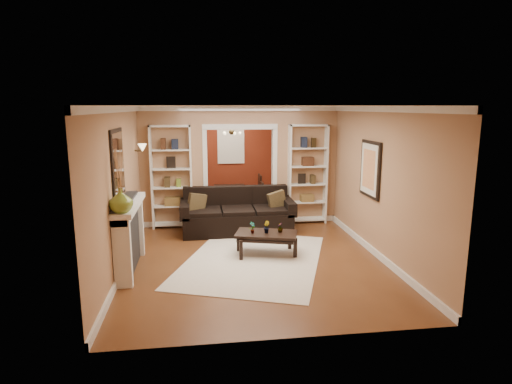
{
  "coord_description": "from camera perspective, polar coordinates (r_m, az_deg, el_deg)",
  "views": [
    {
      "loc": [
        -0.95,
        -8.52,
        2.68
      ],
      "look_at": [
        0.1,
        -0.8,
        1.13
      ],
      "focal_mm": 30.0,
      "sensor_mm": 36.0,
      "label": 1
    }
  ],
  "objects": [
    {
      "name": "pillow_right",
      "position": [
        9.33,
        2.79,
        -1.32
      ],
      "size": [
        0.4,
        0.22,
        0.38
      ],
      "primitive_type": "cube",
      "rotation": [
        0.0,
        0.0,
        0.3
      ],
      "color": "brown",
      "rests_on": "sofa"
    },
    {
      "name": "coffee_table",
      "position": [
        7.95,
        1.37,
        -6.89
      ],
      "size": [
        1.23,
        0.88,
        0.42
      ],
      "primitive_type": "cube",
      "rotation": [
        0.0,
        0.0,
        -0.28
      ],
      "color": "black",
      "rests_on": "floor"
    },
    {
      "name": "chandelier",
      "position": [
        11.28,
        -2.91,
        7.87
      ],
      "size": [
        0.5,
        0.5,
        0.3
      ],
      "primitive_type": "cube",
      "color": "#362C18",
      "rests_on": "ceiling"
    },
    {
      "name": "wall_left",
      "position": [
        8.72,
        -16.22,
        2.01
      ],
      "size": [
        0.0,
        8.0,
        8.0
      ],
      "primitive_type": "plane",
      "rotation": [
        1.57,
        0.0,
        1.57
      ],
      "color": "tan",
      "rests_on": "ground"
    },
    {
      "name": "dining_chair_nw",
      "position": [
        11.12,
        -5.9,
        -0.5
      ],
      "size": [
        0.43,
        0.43,
        0.86
      ],
      "primitive_type": "cube",
      "rotation": [
        0.0,
        0.0,
        1.59
      ],
      "color": "black",
      "rests_on": "floor"
    },
    {
      "name": "dining_window",
      "position": [
        12.54,
        -3.37,
        6.05
      ],
      "size": [
        0.78,
        0.03,
        0.98
      ],
      "primitive_type": "cube",
      "color": "#8CA5CC",
      "rests_on": "wall_back"
    },
    {
      "name": "dining_chair_ne",
      "position": [
        11.21,
        -0.27,
        -0.55
      ],
      "size": [
        0.5,
        0.5,
        0.78
      ],
      "primitive_type": "cube",
      "rotation": [
        0.0,
        0.0,
        -1.19
      ],
      "color": "black",
      "rests_on": "floor"
    },
    {
      "name": "framed_art",
      "position": [
        8.23,
        14.93,
        2.96
      ],
      "size": [
        0.04,
        0.85,
        1.05
      ],
      "primitive_type": "cube",
      "color": "black",
      "rests_on": "wall_right"
    },
    {
      "name": "bookshelf_right",
      "position": [
        9.99,
        6.86,
        2.34
      ],
      "size": [
        0.9,
        0.3,
        2.3
      ],
      "primitive_type": "cube",
      "color": "white",
      "rests_on": "floor"
    },
    {
      "name": "wall_front",
      "position": [
        4.81,
        3.96,
        -4.88
      ],
      "size": [
        8.0,
        0.0,
        8.0
      ],
      "primitive_type": "plane",
      "rotation": [
        -1.57,
        0.0,
        0.0
      ],
      "color": "tan",
      "rests_on": "ground"
    },
    {
      "name": "mirror",
      "position": [
        7.19,
        -17.97,
        3.65
      ],
      "size": [
        0.03,
        0.95,
        1.1
      ],
      "primitive_type": "cube",
      "color": "silver",
      "rests_on": "wall_left"
    },
    {
      "name": "dining_table",
      "position": [
        11.47,
        -3.18,
        -0.91
      ],
      "size": [
        1.54,
        0.86,
        0.54
      ],
      "primitive_type": "imported",
      "rotation": [
        0.0,
        0.0,
        1.57
      ],
      "color": "black",
      "rests_on": "floor"
    },
    {
      "name": "fireplace",
      "position": [
        7.42,
        -16.33,
        -5.69
      ],
      "size": [
        0.32,
        1.7,
        1.16
      ],
      "primitive_type": "cube",
      "color": "white",
      "rests_on": "floor"
    },
    {
      "name": "red_back_panel",
      "position": [
        12.6,
        -3.37,
        5.02
      ],
      "size": [
        4.44,
        0.04,
        2.64
      ],
      "primitive_type": "cube",
      "color": "maroon",
      "rests_on": "floor"
    },
    {
      "name": "dining_chair_sw",
      "position": [
        11.71,
        -5.99,
        -0.08
      ],
      "size": [
        0.49,
        0.49,
        0.79
      ],
      "primitive_type": "cube",
      "rotation": [
        0.0,
        0.0,
        1.88
      ],
      "color": "black",
      "rests_on": "floor"
    },
    {
      "name": "dining_chair_se",
      "position": [
        11.79,
        -0.64,
        0.3
      ],
      "size": [
        0.54,
        0.54,
        0.89
      ],
      "primitive_type": "cube",
      "rotation": [
        0.0,
        0.0,
        -1.83
      ],
      "color": "black",
      "rests_on": "floor"
    },
    {
      "name": "pillow_left",
      "position": [
        9.18,
        -7.88,
        -1.61
      ],
      "size": [
        0.39,
        0.27,
        0.38
      ],
      "primitive_type": "cube",
      "rotation": [
        0.0,
        0.0,
        0.47
      ],
      "color": "brown",
      "rests_on": "sofa"
    },
    {
      "name": "vase",
      "position": [
        6.56,
        -17.58,
        -1.08
      ],
      "size": [
        0.45,
        0.45,
        0.36
      ],
      "primitive_type": "imported",
      "rotation": [
        0.0,
        0.0,
        -0.37
      ],
      "color": "olive",
      "rests_on": "fireplace"
    },
    {
      "name": "plant_left",
      "position": [
        7.82,
        -0.49,
        -4.76
      ],
      "size": [
        0.14,
        0.13,
        0.22
      ],
      "primitive_type": "imported",
      "rotation": [
        0.0,
        0.0,
        0.72
      ],
      "color": "#336626",
      "rests_on": "coffee_table"
    },
    {
      "name": "plant_right",
      "position": [
        7.9,
        3.24,
        -4.74
      ],
      "size": [
        0.12,
        0.12,
        0.18
      ],
      "primitive_type": "imported",
      "rotation": [
        0.0,
        0.0,
        4.44
      ],
      "color": "#336626",
      "rests_on": "coffee_table"
    },
    {
      "name": "plant_center",
      "position": [
        7.85,
        1.39,
        -4.68
      ],
      "size": [
        0.11,
        0.13,
        0.22
      ],
      "primitive_type": "imported",
      "rotation": [
        0.0,
        0.0,
        1.67
      ],
      "color": "#336626",
      "rests_on": "coffee_table"
    },
    {
      "name": "wall_back",
      "position": [
        12.63,
        -3.38,
        5.17
      ],
      "size": [
        8.0,
        0.0,
        8.0
      ],
      "primitive_type": "plane",
      "rotation": [
        1.57,
        0.0,
        0.0
      ],
      "color": "tan",
      "rests_on": "ground"
    },
    {
      "name": "area_rug",
      "position": [
        7.72,
        -0.41,
        -9.04
      ],
      "size": [
        3.23,
        3.78,
        0.01
      ],
      "primitive_type": "cube",
      "rotation": [
        0.0,
        0.0,
        -0.35
      ],
      "color": "silver",
      "rests_on": "floor"
    },
    {
      "name": "ceiling",
      "position": [
        8.57,
        -1.4,
        11.36
      ],
      "size": [
        8.0,
        8.0,
        0.0
      ],
      "primitive_type": "plane",
      "rotation": [
        3.14,
        0.0,
        0.0
      ],
      "color": "white",
      "rests_on": "ground"
    },
    {
      "name": "bookshelf_left",
      "position": [
        9.69,
        -11.19,
        1.93
      ],
      "size": [
        0.9,
        0.3,
        2.3
      ],
      "primitive_type": "cube",
      "color": "white",
      "rests_on": "floor"
    },
    {
      "name": "wall_sconce",
      "position": [
        9.19,
        -15.27,
        5.53
      ],
      "size": [
        0.18,
        0.18,
        0.22
      ],
      "primitive_type": "cube",
      "color": "#FFE0A5",
      "rests_on": "wall_left"
    },
    {
      "name": "wall_right",
      "position": [
        9.2,
        12.73,
        2.64
      ],
      "size": [
        0.0,
        8.0,
        8.0
      ],
      "primitive_type": "plane",
      "rotation": [
        1.57,
        0.0,
        -1.57
      ],
      "color": "tan",
      "rests_on": "ground"
    },
    {
      "name": "partition_wall",
      "position": [
        9.86,
        -2.13,
        3.47
      ],
      "size": [
        4.5,
        0.15,
        2.7
      ],
      "primitive_type": "cube",
      "color": "tan",
      "rests_on": "floor"
    },
    {
      "name": "sofa",
      "position": [
        9.27,
        -2.5,
        -2.53
      ],
      "size": [
        2.43,
        1.05,
        0.95
      ],
      "primitive_type": "cube",
      "color": "black",
      "rests_on": "floor"
    },
    {
      "name": "floor",
      "position": [
        8.98,
        -1.32,
        -6.13
      ],
      "size": [
        8.0,
        8.0,
        0.0
      ],
      "primitive_type": "plane",
      "color": "brown",
      "rests_on": "ground"
    }
  ]
}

